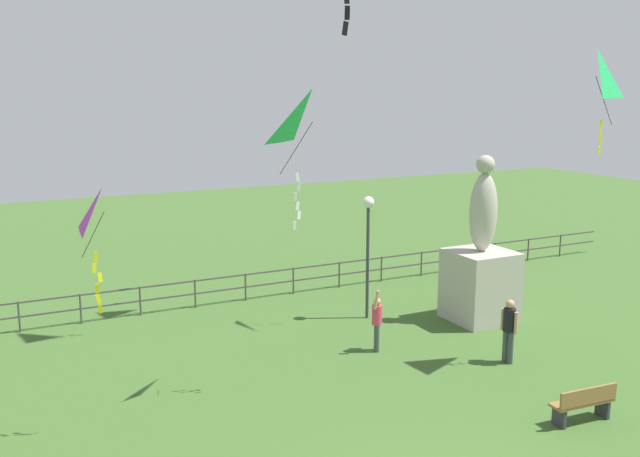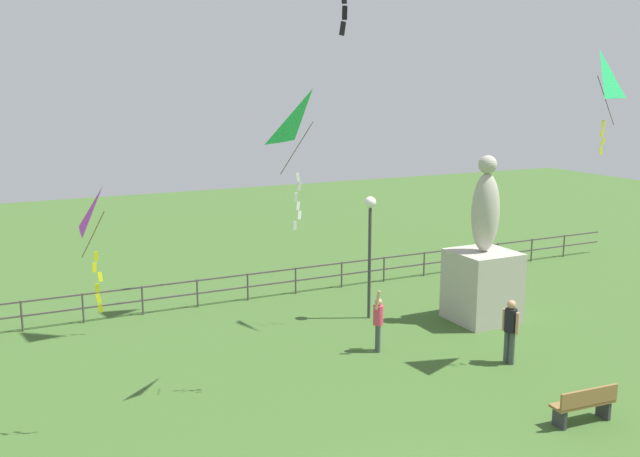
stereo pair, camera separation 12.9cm
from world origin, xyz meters
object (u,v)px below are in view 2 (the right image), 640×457
(lamppost, at_px, (370,229))
(kite_2, at_px, (312,126))
(park_bench, at_px, (585,404))
(statue_monument, at_px, (483,271))
(person_1, at_px, (378,320))
(kite_8, at_px, (598,78))
(kite_7, at_px, (104,217))
(person_2, at_px, (510,327))

(lamppost, relative_size, kite_2, 1.26)
(park_bench, bearing_deg, statue_monument, 69.45)
(person_1, height_order, kite_8, kite_8)
(person_1, relative_size, kite_7, 0.70)
(kite_2, bearing_deg, statue_monument, 19.95)
(park_bench, relative_size, person_1, 0.85)
(lamppost, height_order, park_bench, lamppost)
(person_1, relative_size, kite_2, 0.58)
(park_bench, distance_m, kite_7, 10.88)
(person_2, bearing_deg, lamppost, 106.36)
(park_bench, relative_size, person_2, 0.88)
(lamppost, height_order, person_1, lamppost)
(kite_7, height_order, kite_8, kite_8)
(kite_2, height_order, kite_7, kite_2)
(statue_monument, distance_m, lamppost, 3.72)
(kite_2, bearing_deg, park_bench, -41.32)
(kite_8, bearing_deg, person_1, 146.42)
(statue_monument, distance_m, person_2, 3.61)
(person_1, relative_size, person_2, 1.03)
(kite_2, distance_m, kite_8, 7.40)
(statue_monument, height_order, kite_7, kite_7)
(person_2, bearing_deg, kite_2, 173.61)
(person_1, relative_size, kite_8, 0.71)
(lamppost, distance_m, kite_7, 9.72)
(park_bench, height_order, person_1, person_1)
(kite_7, distance_m, kite_8, 12.19)
(park_bench, relative_size, kite_2, 0.50)
(person_1, distance_m, kite_7, 8.41)
(kite_2, distance_m, kite_7, 4.89)
(kite_2, xyz_separation_m, kite_8, (7.22, -1.27, 1.06))
(lamppost, relative_size, kite_7, 1.51)
(statue_monument, distance_m, person_1, 4.41)
(lamppost, relative_size, kite_8, 1.53)
(statue_monument, bearing_deg, person_1, -168.19)
(kite_2, bearing_deg, lamppost, 46.85)
(kite_7, bearing_deg, person_2, -4.00)
(person_1, bearing_deg, kite_2, -149.11)
(person_2, bearing_deg, park_bench, -104.17)
(statue_monument, bearing_deg, lamppost, 150.54)
(person_2, relative_size, kite_8, 0.68)
(person_2, bearing_deg, kite_7, 176.00)
(lamppost, xyz_separation_m, kite_7, (-8.59, -4.19, 1.76))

